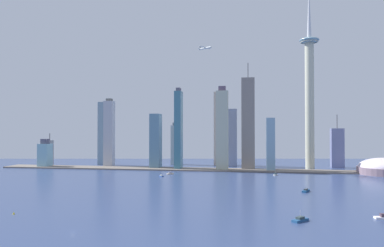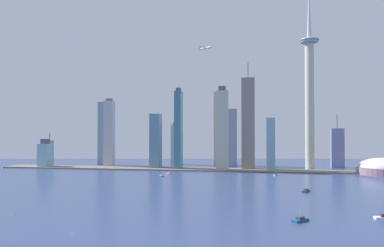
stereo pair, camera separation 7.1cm
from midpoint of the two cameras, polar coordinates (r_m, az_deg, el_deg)
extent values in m
plane|color=navy|center=(303.90, -18.00, -15.65)|extent=(6000.00, 6000.00, 0.00)
cube|color=slate|center=(725.31, -1.33, -7.06)|extent=(746.41, 49.95, 2.31)
cylinder|color=beige|center=(756.01, 17.73, 2.77)|extent=(17.27, 17.27, 253.70)
ellipsoid|color=#789FAF|center=(774.84, 17.68, 12.17)|extent=(37.94, 37.94, 10.04)
torus|color=beige|center=(774.05, 17.68, 11.92)|extent=(34.26, 34.26, 2.01)
cone|color=silver|center=(790.36, 17.65, 16.33)|extent=(8.64, 8.64, 107.62)
cube|color=gray|center=(728.73, 8.67, -0.03)|extent=(25.45, 16.09, 179.83)
cylinder|color=#4C4C51|center=(738.09, 8.65, 8.12)|extent=(1.60, 1.60, 29.53)
cube|color=#8994B3|center=(789.30, 6.09, -2.19)|extent=(24.21, 12.96, 122.68)
cube|color=beige|center=(823.03, 4.09, -0.77)|extent=(18.18, 21.54, 162.31)
cube|color=#85B8C8|center=(831.64, -21.79, -4.61)|extent=(21.68, 24.13, 48.97)
cube|color=#535064|center=(830.31, -21.78, -2.57)|extent=(13.01, 14.48, 10.16)
cube|color=#6F8B9F|center=(850.81, -13.77, -1.49)|extent=(14.13, 15.47, 140.41)
cube|color=#B7BFA7|center=(709.27, 4.69, -1.10)|extent=(22.80, 14.94, 152.92)
cube|color=#5E4E62|center=(713.85, 4.68, 5.41)|extent=(13.68, 8.96, 9.04)
cube|color=gray|center=(869.70, -21.17, -4.23)|extent=(12.34, 12.58, 55.57)
cylinder|color=#4C4C51|center=(868.43, -21.15, -1.92)|extent=(1.60, 1.60, 14.79)
cube|color=#7479A7|center=(817.64, 21.54, -3.55)|extent=(25.33, 17.65, 80.93)
cylinder|color=#4C4C51|center=(817.05, 21.52, 0.29)|extent=(1.60, 1.60, 28.60)
cube|color=#ACBDBE|center=(833.32, -2.58, -3.33)|extent=(17.96, 19.57, 87.90)
cube|color=#4C5E6B|center=(832.81, -2.58, -0.08)|extent=(10.77, 11.74, 6.71)
cube|color=#B2B4BD|center=(801.80, -12.69, -1.57)|extent=(19.58, 17.88, 139.08)
cube|color=slate|center=(804.41, -12.67, 3.58)|extent=(11.75, 10.73, 5.37)
cube|color=#5C849C|center=(751.08, -5.64, -2.72)|extent=(19.99, 26.11, 110.31)
cube|color=teal|center=(727.23, -2.11, -1.05)|extent=(13.19, 24.41, 154.16)
cube|color=#5B5466|center=(731.71, -2.10, 5.26)|extent=(7.92, 14.64, 6.65)
cube|color=#82A8BE|center=(713.57, 12.05, -3.18)|extent=(15.99, 19.75, 100.57)
cube|color=navy|center=(488.19, 17.20, -9.94)|extent=(11.69, 17.78, 2.19)
cube|color=#31373B|center=(487.90, 17.20, -9.72)|extent=(6.27, 8.35, 1.69)
cube|color=white|center=(648.39, 12.77, -7.77)|extent=(8.04, 10.56, 1.80)
cube|color=#2E424A|center=(648.12, 12.77, -7.56)|extent=(4.37, 5.10, 2.96)
cylinder|color=silver|center=(647.60, 12.77, -7.15)|extent=(0.24, 0.24, 6.50)
cube|color=#2A4C8F|center=(620.57, -4.79, -8.12)|extent=(9.14, 9.48, 1.31)
cube|color=beige|center=(620.39, -4.78, -7.99)|extent=(4.68, 4.78, 1.55)
cylinder|color=silver|center=(619.92, -4.78, -7.62)|extent=(0.24, 0.24, 6.44)
cube|color=navy|center=(333.47, 16.39, -14.15)|extent=(15.45, 16.49, 2.05)
cube|color=#2E3D3F|center=(333.02, 16.38, -13.82)|extent=(7.94, 8.25, 1.96)
cylinder|color=silver|center=(332.16, 16.38, -13.15)|extent=(0.24, 0.24, 6.03)
cube|color=beige|center=(651.67, -3.39, -7.77)|extent=(11.87, 9.54, 1.69)
cube|color=#9E9EB4|center=(651.44, -3.39, -7.59)|extent=(5.73, 4.94, 2.33)
cylinder|color=silver|center=(651.13, -3.39, -7.35)|extent=(0.24, 0.24, 3.26)
cone|color=yellow|center=(382.87, -25.86, -12.36)|extent=(1.95, 1.95, 2.23)
cylinder|color=silver|center=(718.80, 2.01, 11.56)|extent=(25.92, 18.17, 3.37)
sphere|color=silver|center=(709.94, 2.92, 11.72)|extent=(3.37, 3.37, 3.37)
cube|color=silver|center=(719.13, 2.01, 11.68)|extent=(20.09, 28.46, 0.50)
cube|color=silver|center=(726.48, 1.27, 11.47)|extent=(8.21, 10.71, 0.40)
cube|color=#2D333D|center=(727.29, 1.27, 11.75)|extent=(2.62, 1.92, 5.00)
camera|label=1|loc=(0.04, -90.00, 0.00)|focal=34.48mm
camera|label=2|loc=(0.04, 90.00, 0.00)|focal=34.48mm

